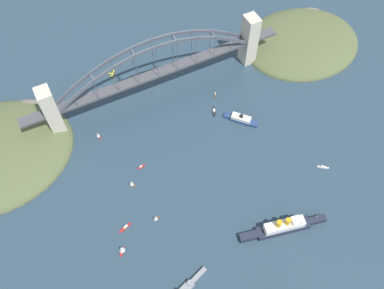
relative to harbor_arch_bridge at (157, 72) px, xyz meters
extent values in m
plane|color=#283D4C|center=(0.00, 0.00, -31.73)|extent=(1400.00, 1400.00, 0.00)
cube|color=beige|center=(-107.51, 0.00, -2.12)|extent=(13.36, 16.64, 59.23)
cube|color=beige|center=(107.51, 0.00, -2.12)|extent=(13.36, 16.64, 59.23)
cube|color=#47474C|center=(0.00, 0.00, -1.67)|extent=(201.67, 11.34, 2.40)
cube|color=#47474C|center=(-126.19, 0.00, -1.67)|extent=(24.00, 11.34, 2.40)
cube|color=#47474C|center=(126.19, 0.00, -1.67)|extent=(24.00, 11.34, 2.40)
cube|color=#4C515B|center=(-93.75, -5.10, 5.51)|extent=(22.65, 1.80, 16.98)
cube|color=#4C515B|center=(-72.92, -5.10, 18.26)|extent=(22.35, 1.80, 13.98)
cube|color=#4C515B|center=(-52.09, -5.10, 27.83)|extent=(21.98, 1.80, 10.96)
cube|color=#4C515B|center=(-31.25, -5.10, 34.20)|extent=(21.55, 1.80, 7.90)
cube|color=#4C515B|center=(-10.42, -5.10, 37.39)|extent=(21.08, 1.80, 4.78)
cube|color=#4C515B|center=(10.42, -5.10, 37.39)|extent=(21.08, 1.80, 4.78)
cube|color=#4C515B|center=(31.25, -5.10, 34.20)|extent=(21.55, 1.80, 7.90)
cube|color=#4C515B|center=(52.09, -5.10, 27.83)|extent=(21.98, 1.80, 10.96)
cube|color=#4C515B|center=(72.92, -5.10, 18.26)|extent=(22.35, 1.80, 13.98)
cube|color=#4C515B|center=(93.75, -5.10, 5.51)|extent=(22.65, 1.80, 16.98)
cube|color=#4C515B|center=(-93.75, 5.10, 5.51)|extent=(22.65, 1.80, 16.98)
cube|color=#4C515B|center=(-72.92, 5.10, 18.26)|extent=(22.35, 1.80, 13.98)
cube|color=#4C515B|center=(-52.09, 5.10, 27.83)|extent=(21.98, 1.80, 10.96)
cube|color=#4C515B|center=(-31.25, 5.10, 34.20)|extent=(21.55, 1.80, 7.90)
cube|color=#4C515B|center=(-10.42, 5.10, 37.39)|extent=(21.08, 1.80, 4.78)
cube|color=#4C515B|center=(10.42, 5.10, 37.39)|extent=(21.08, 1.80, 4.78)
cube|color=#4C515B|center=(31.25, 5.10, 34.20)|extent=(21.55, 1.80, 7.90)
cube|color=#4C515B|center=(52.09, 5.10, 27.83)|extent=(21.98, 1.80, 10.96)
cube|color=#4C515B|center=(72.92, 5.10, 18.26)|extent=(22.35, 1.80, 13.98)
cube|color=#4C515B|center=(93.75, 5.10, 5.51)|extent=(22.65, 1.80, 16.98)
cube|color=#4C515B|center=(-104.17, 0.00, -1.67)|extent=(1.40, 10.20, 1.40)
cube|color=#4C515B|center=(-62.50, 0.00, 23.84)|extent=(1.40, 10.20, 1.40)
cube|color=#4C515B|center=(-20.83, 0.00, 36.59)|extent=(1.40, 10.20, 1.40)
cube|color=#4C515B|center=(20.83, 0.00, 36.59)|extent=(1.40, 10.20, 1.40)
cube|color=#4C515B|center=(62.50, 0.00, 23.84)|extent=(1.40, 10.20, 1.40)
cube|color=#4C515B|center=(104.17, 0.00, -1.67)|extent=(1.40, 10.20, 1.40)
cylinder|color=#4C515B|center=(-83.34, -5.10, 6.11)|extent=(0.56, 0.56, 13.15)
cylinder|color=#4C515B|center=(-83.34, 5.10, 6.11)|extent=(0.56, 0.56, 13.15)
cylinder|color=#4C515B|center=(-62.50, -5.10, 11.69)|extent=(0.56, 0.56, 24.31)
cylinder|color=#4C515B|center=(-62.50, 5.10, 11.69)|extent=(0.56, 0.56, 24.31)
cylinder|color=#4C515B|center=(-41.67, -5.10, 15.67)|extent=(0.56, 0.56, 32.28)
cylinder|color=#4C515B|center=(-41.67, 5.10, 15.67)|extent=(0.56, 0.56, 32.28)
cylinder|color=#4C515B|center=(-20.83, -5.10, 18.06)|extent=(0.56, 0.56, 37.06)
cylinder|color=#4C515B|center=(-20.83, 5.10, 18.06)|extent=(0.56, 0.56, 37.06)
cylinder|color=#4C515B|center=(0.00, -5.10, 18.86)|extent=(0.56, 0.56, 38.66)
cylinder|color=#4C515B|center=(0.00, 5.10, 18.86)|extent=(0.56, 0.56, 38.66)
cylinder|color=#4C515B|center=(20.83, -5.10, 18.06)|extent=(0.56, 0.56, 37.06)
cylinder|color=#4C515B|center=(20.83, 5.10, 18.06)|extent=(0.56, 0.56, 37.06)
cylinder|color=#4C515B|center=(41.67, -5.10, 15.67)|extent=(0.56, 0.56, 32.28)
cylinder|color=#4C515B|center=(41.67, 5.10, 15.67)|extent=(0.56, 0.56, 32.28)
cylinder|color=#4C515B|center=(62.50, -5.10, 11.69)|extent=(0.56, 0.56, 24.31)
cylinder|color=#4C515B|center=(62.50, 5.10, 11.69)|extent=(0.56, 0.56, 24.31)
cylinder|color=#4C515B|center=(83.34, -5.10, 6.11)|extent=(0.56, 0.56, 13.15)
cylinder|color=#4C515B|center=(83.34, 5.10, 6.11)|extent=(0.56, 0.56, 13.15)
ellipsoid|color=#515B38|center=(-178.14, 6.15, -31.73)|extent=(137.78, 115.40, 27.00)
ellipsoid|color=#756B5B|center=(-209.14, -25.58, -31.73)|extent=(48.22, 34.62, 14.85)
ellipsoid|color=#756B5B|center=(138.64, -35.07, -31.73)|extent=(54.04, 38.79, 17.44)
cube|color=#1E2333|center=(-32.71, 186.41, -28.89)|extent=(47.59, 20.23, 5.69)
cube|color=#1E2333|center=(-62.93, 193.26, -28.89)|extent=(16.35, 8.90, 5.69)
cube|color=#1E2333|center=(-2.49, 179.56, -28.89)|extent=(16.60, 10.00, 5.69)
cube|color=white|center=(-32.71, 186.41, -22.61)|extent=(35.92, 16.17, 6.86)
cube|color=white|center=(-42.06, 188.53, -17.58)|extent=(9.17, 9.16, 3.20)
cylinder|color=gold|center=(-34.41, 186.79, -15.50)|extent=(4.60, 4.60, 7.36)
cylinder|color=gold|center=(-26.76, 185.06, -15.50)|extent=(4.60, 4.60, 7.36)
cylinder|color=tan|center=(-61.04, 192.83, -21.04)|extent=(0.50, 0.50, 10.00)
cube|color=gray|center=(49.69, 189.26, -29.83)|extent=(15.83, 8.36, 3.80)
cylinder|color=gray|center=(58.87, 192.36, -26.83)|extent=(4.64, 4.64, 2.20)
cube|color=navy|center=(-59.57, 70.14, -30.47)|extent=(20.83, 21.80, 2.52)
cube|color=navy|center=(-50.02, 59.50, -30.47)|extent=(9.33, 9.41, 2.52)
cube|color=navy|center=(-69.13, 80.78, -30.47)|extent=(10.24, 10.22, 2.52)
cube|color=beige|center=(-59.57, 70.14, -27.56)|extent=(18.67, 19.59, 3.31)
cylinder|color=black|center=(-59.57, 70.14, -24.70)|extent=(3.50, 3.50, 2.40)
cylinder|color=#B7B7B2|center=(34.13, -46.88, -31.28)|extent=(5.73, 4.57, 0.90)
cylinder|color=#B7B7B2|center=(35.97, -44.39, -31.28)|extent=(5.73, 4.57, 0.90)
cylinder|color=maroon|center=(34.13, -46.88, -30.17)|extent=(0.14, 0.14, 1.32)
cylinder|color=maroon|center=(35.97, -44.39, -30.17)|extent=(0.14, 0.14, 1.32)
ellipsoid|color=gold|center=(35.05, -45.64, -28.95)|extent=(6.27, 5.05, 1.12)
cylinder|color=maroon|center=(32.52, -43.77, -28.95)|extent=(1.28, 1.33, 1.06)
cube|color=gold|center=(34.35, -45.12, -28.47)|extent=(7.55, 9.37, 0.20)
cube|color=gold|center=(37.51, -47.46, -28.84)|extent=(3.23, 3.83, 0.12)
cube|color=maroon|center=(37.51, -47.46, -27.64)|extent=(0.96, 0.75, 1.50)
cube|color=brown|center=(60.01, 129.18, -31.34)|extent=(4.29, 2.69, 0.78)
cube|color=brown|center=(57.44, 128.54, -31.34)|extent=(1.48, 1.10, 0.78)
cube|color=brown|center=(62.58, 129.82, -31.34)|extent=(1.52, 1.25, 0.78)
cylinder|color=tan|center=(59.69, 129.10, -27.33)|extent=(0.16, 0.16, 7.25)
cone|color=white|center=(60.81, 129.38, -27.69)|extent=(4.41, 4.41, 5.80)
cube|color=#B2231E|center=(51.42, 75.28, -31.19)|extent=(5.15, 2.41, 1.08)
cube|color=#B2231E|center=(48.14, 74.83, -31.19)|extent=(1.77, 1.18, 1.08)
cube|color=#B2231E|center=(54.70, 75.73, -31.19)|extent=(1.80, 1.37, 1.08)
cube|color=beige|center=(52.04, 75.36, -30.05)|extent=(2.65, 1.73, 1.20)
cube|color=black|center=(-40.34, 48.78, -31.12)|extent=(5.96, 7.99, 1.23)
cube|color=black|center=(-38.18, 53.22, -31.12)|extent=(2.58, 2.95, 1.23)
cube|color=black|center=(-42.51, 44.34, -31.12)|extent=(2.87, 3.09, 1.23)
cube|color=beige|center=(-40.75, 47.95, -29.94)|extent=(3.80, 4.39, 1.12)
cube|color=brown|center=(-51.98, 29.38, -31.15)|extent=(2.89, 4.64, 1.16)
cube|color=brown|center=(-50.97, 32.14, -31.15)|extent=(1.26, 1.66, 1.16)
cube|color=brown|center=(-53.00, 26.62, -31.15)|extent=(1.41, 1.71, 1.16)
cube|color=beige|center=(-52.17, 28.86, -29.99)|extent=(1.85, 2.47, 1.16)
cube|color=silver|center=(-100.88, 152.38, -31.31)|extent=(6.42, 5.51, 0.84)
cube|color=silver|center=(-104.35, 154.96, -31.31)|extent=(2.40, 2.19, 0.84)
cube|color=silver|center=(-97.41, 149.80, -31.31)|extent=(2.54, 2.37, 0.84)
cube|color=beige|center=(-100.23, 151.90, -30.24)|extent=(3.58, 3.25, 1.29)
cube|color=brown|center=(66.25, 89.35, -31.36)|extent=(3.69, 4.43, 0.74)
cube|color=brown|center=(64.78, 91.68, -31.36)|extent=(1.40, 1.59, 0.74)
cube|color=brown|center=(67.72, 87.02, -31.36)|extent=(1.54, 1.67, 0.74)
cylinder|color=tan|center=(66.06, 89.64, -27.28)|extent=(0.16, 0.16, 7.43)
cone|color=silver|center=(66.71, 88.62, -27.65)|extent=(5.23, 5.23, 5.95)
cube|color=#B2231E|center=(97.63, 143.09, -31.30)|extent=(5.39, 5.78, 0.87)
cube|color=#B2231E|center=(99.97, 145.89, -31.30)|extent=(2.02, 2.11, 0.87)
cube|color=#B2231E|center=(95.29, 140.28, -31.30)|extent=(2.19, 2.25, 0.87)
cylinder|color=tan|center=(97.92, 143.44, -26.29)|extent=(0.16, 0.16, 9.16)
cone|color=white|center=(96.90, 142.21, -26.74)|extent=(7.07, 7.07, 7.33)
cube|color=#B2231E|center=(75.78, 25.28, -31.31)|extent=(2.65, 4.16, 0.85)
cube|color=#B2231E|center=(74.97, 27.74, -31.31)|extent=(1.05, 1.44, 0.85)
cube|color=#B2231E|center=(76.59, 22.83, -31.31)|extent=(1.18, 1.48, 0.85)
cylinder|color=tan|center=(75.68, 25.59, -27.36)|extent=(0.16, 0.16, 7.05)
cone|color=white|center=(76.03, 24.51, -27.71)|extent=(4.49, 4.49, 5.64)
cube|color=#B2231E|center=(87.65, 124.68, -31.12)|extent=(7.87, 4.53, 1.23)
cube|color=#B2231E|center=(92.42, 126.24, -31.12)|extent=(2.78, 1.98, 1.23)
cube|color=#B2231E|center=(82.88, 123.12, -31.12)|extent=(2.86, 2.23, 1.23)
cube|color=beige|center=(86.75, 124.39, -29.88)|extent=(4.15, 2.92, 1.25)
camera|label=1|loc=(94.53, 266.68, 302.44)|focal=38.24mm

